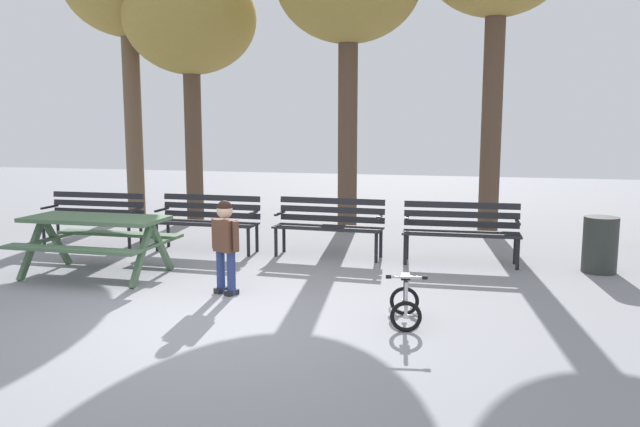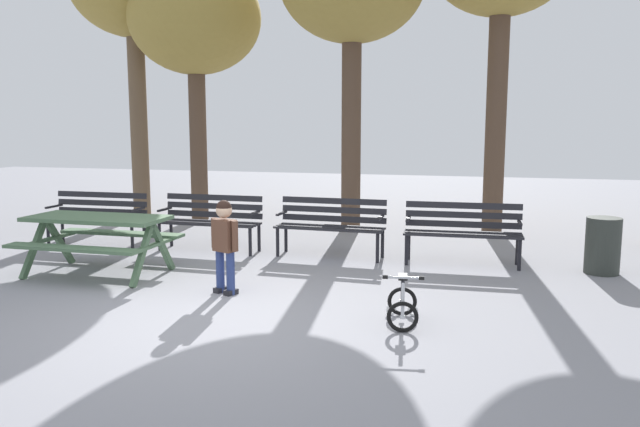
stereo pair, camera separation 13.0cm
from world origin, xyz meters
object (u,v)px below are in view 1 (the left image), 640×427
(park_bench_left, at_px, (208,218))
(park_bench_right, at_px, (330,222))
(park_bench_far_right, at_px, (461,227))
(park_bench_far_left, at_px, (94,215))
(trash_bin, at_px, (600,245))
(child_standing, at_px, (225,239))
(picnic_table, at_px, (96,230))
(kids_bicycle, at_px, (405,303))

(park_bench_left, xyz_separation_m, park_bench_right, (1.90, 0.06, 0.00))
(park_bench_far_right, bearing_deg, park_bench_far_left, -178.35)
(park_bench_far_right, height_order, trash_bin, park_bench_far_right)
(park_bench_far_left, relative_size, child_standing, 1.47)
(park_bench_far_right, relative_size, trash_bin, 2.18)
(picnic_table, distance_m, kids_bicycle, 4.22)
(park_bench_far_right, xyz_separation_m, trash_bin, (1.80, -0.10, -0.14))
(park_bench_right, relative_size, park_bench_far_right, 1.00)
(park_bench_left, relative_size, park_bench_right, 1.00)
(park_bench_left, height_order, park_bench_far_right, same)
(park_bench_far_left, bearing_deg, park_bench_far_right, 1.65)
(picnic_table, height_order, park_bench_far_left, park_bench_far_left)
(child_standing, bearing_deg, park_bench_far_right, 41.64)
(picnic_table, relative_size, park_bench_right, 1.12)
(kids_bicycle, bearing_deg, picnic_table, 166.29)
(park_bench_left, distance_m, park_bench_right, 1.90)
(picnic_table, xyz_separation_m, park_bench_right, (2.64, 1.89, -0.08))
(picnic_table, relative_size, park_bench_left, 1.12)
(park_bench_left, height_order, child_standing, child_standing)
(park_bench_right, bearing_deg, trash_bin, -1.94)
(park_bench_far_left, height_order, trash_bin, park_bench_far_left)
(park_bench_far_left, height_order, park_bench_left, same)
(park_bench_far_left, bearing_deg, picnic_table, -55.55)
(child_standing, relative_size, kids_bicycle, 1.83)
(picnic_table, xyz_separation_m, kids_bicycle, (4.09, -1.00, -0.39))
(child_standing, xyz_separation_m, kids_bicycle, (2.12, -0.57, -0.44))
(park_bench_far_right, height_order, child_standing, child_standing)
(park_bench_left, bearing_deg, park_bench_far_left, -176.02)
(trash_bin, bearing_deg, child_standing, -153.37)
(park_bench_right, bearing_deg, kids_bicycle, -63.39)
(picnic_table, relative_size, child_standing, 1.66)
(park_bench_far_left, distance_m, trash_bin, 7.50)
(park_bench_right, xyz_separation_m, trash_bin, (3.69, -0.12, -0.14))
(park_bench_right, height_order, park_bench_far_right, same)
(park_bench_far_left, distance_m, park_bench_right, 3.81)
(park_bench_right, xyz_separation_m, park_bench_far_right, (1.89, -0.03, 0.00))
(park_bench_far_left, height_order, park_bench_right, same)
(park_bench_left, xyz_separation_m, park_bench_far_right, (3.80, 0.03, 0.00))
(park_bench_far_left, distance_m, park_bench_left, 1.91)
(park_bench_right, distance_m, park_bench_far_right, 1.89)
(park_bench_far_right, height_order, kids_bicycle, park_bench_far_right)
(trash_bin, bearing_deg, park_bench_right, 178.06)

